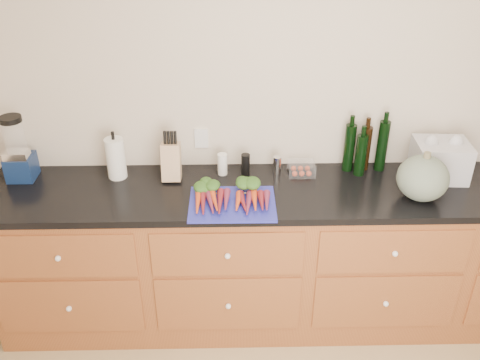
{
  "coord_description": "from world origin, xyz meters",
  "views": [
    {
      "loc": [
        -0.43,
        -1.28,
        2.51
      ],
      "look_at": [
        -0.38,
        1.2,
        1.06
      ],
      "focal_mm": 40.0,
      "sensor_mm": 36.0,
      "label": 1
    }
  ],
  "objects_px": {
    "paper_towel": "(116,158)",
    "blender_appliance": "(18,152)",
    "carrots": "(232,195)",
    "squash": "(423,178)",
    "knife_block": "(171,162)",
    "cutting_board": "(232,204)",
    "tomato_box": "(301,168)"
  },
  "relations": [
    {
      "from": "blender_appliance",
      "to": "knife_block",
      "type": "xyz_separation_m",
      "value": [
        0.87,
        -0.02,
        -0.06
      ]
    },
    {
      "from": "squash",
      "to": "blender_appliance",
      "type": "height_order",
      "value": "blender_appliance"
    },
    {
      "from": "cutting_board",
      "to": "knife_block",
      "type": "distance_m",
      "value": 0.47
    },
    {
      "from": "cutting_board",
      "to": "carrots",
      "type": "height_order",
      "value": "carrots"
    },
    {
      "from": "carrots",
      "to": "squash",
      "type": "bearing_deg",
      "value": 0.65
    },
    {
      "from": "squash",
      "to": "knife_block",
      "type": "distance_m",
      "value": 1.4
    },
    {
      "from": "cutting_board",
      "to": "carrots",
      "type": "xyz_separation_m",
      "value": [
        0.0,
        0.04,
        0.03
      ]
    },
    {
      "from": "paper_towel",
      "to": "knife_block",
      "type": "height_order",
      "value": "paper_towel"
    },
    {
      "from": "knife_block",
      "to": "squash",
      "type": "bearing_deg",
      "value": -10.25
    },
    {
      "from": "cutting_board",
      "to": "squash",
      "type": "height_order",
      "value": "squash"
    },
    {
      "from": "tomato_box",
      "to": "paper_towel",
      "type": "bearing_deg",
      "value": -179.47
    },
    {
      "from": "squash",
      "to": "paper_towel",
      "type": "bearing_deg",
      "value": 170.99
    },
    {
      "from": "squash",
      "to": "carrots",
      "type": "bearing_deg",
      "value": -179.35
    },
    {
      "from": "carrots",
      "to": "squash",
      "type": "height_order",
      "value": "squash"
    },
    {
      "from": "knife_block",
      "to": "paper_towel",
      "type": "bearing_deg",
      "value": 176.43
    },
    {
      "from": "paper_towel",
      "to": "squash",
      "type": "bearing_deg",
      "value": -9.01
    },
    {
      "from": "carrots",
      "to": "squash",
      "type": "xyz_separation_m",
      "value": [
        1.03,
        0.01,
        0.09
      ]
    },
    {
      "from": "tomato_box",
      "to": "blender_appliance",
      "type": "bearing_deg",
      "value": -179.58
    },
    {
      "from": "blender_appliance",
      "to": "paper_towel",
      "type": "xyz_separation_m",
      "value": [
        0.55,
        0.0,
        -0.05
      ]
    },
    {
      "from": "squash",
      "to": "blender_appliance",
      "type": "distance_m",
      "value": 2.26
    },
    {
      "from": "cutting_board",
      "to": "tomato_box",
      "type": "bearing_deg",
      "value": 38.78
    },
    {
      "from": "cutting_board",
      "to": "knife_block",
      "type": "height_order",
      "value": "knife_block"
    },
    {
      "from": "blender_appliance",
      "to": "paper_towel",
      "type": "height_order",
      "value": "blender_appliance"
    },
    {
      "from": "blender_appliance",
      "to": "paper_towel",
      "type": "bearing_deg",
      "value": 0.22
    },
    {
      "from": "paper_towel",
      "to": "blender_appliance",
      "type": "bearing_deg",
      "value": -179.78
    },
    {
      "from": "cutting_board",
      "to": "tomato_box",
      "type": "relative_size",
      "value": 2.96
    },
    {
      "from": "knife_block",
      "to": "tomato_box",
      "type": "xyz_separation_m",
      "value": [
        0.76,
        0.03,
        -0.07
      ]
    },
    {
      "from": "paper_towel",
      "to": "knife_block",
      "type": "relative_size",
      "value": 1.14
    },
    {
      "from": "blender_appliance",
      "to": "tomato_box",
      "type": "height_order",
      "value": "blender_appliance"
    },
    {
      "from": "blender_appliance",
      "to": "knife_block",
      "type": "bearing_deg",
      "value": -1.18
    },
    {
      "from": "paper_towel",
      "to": "tomato_box",
      "type": "height_order",
      "value": "paper_towel"
    },
    {
      "from": "cutting_board",
      "to": "knife_block",
      "type": "xyz_separation_m",
      "value": [
        -0.35,
        0.3,
        0.1
      ]
    }
  ]
}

